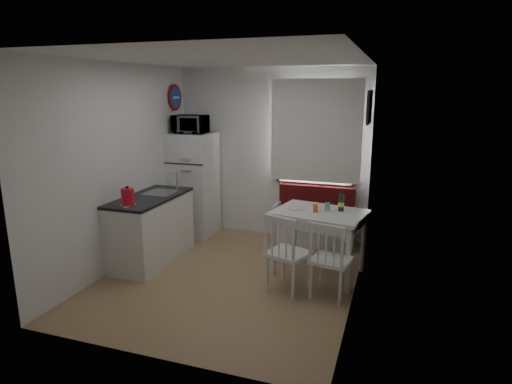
% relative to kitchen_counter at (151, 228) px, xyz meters
% --- Properties ---
extents(floor, '(3.00, 3.50, 0.02)m').
position_rel_kitchen_counter_xyz_m(floor, '(1.20, -0.16, -0.46)').
color(floor, '#A18356').
rests_on(floor, ground).
extents(ceiling, '(3.00, 3.50, 0.02)m').
position_rel_kitchen_counter_xyz_m(ceiling, '(1.20, -0.16, 2.14)').
color(ceiling, white).
rests_on(ceiling, wall_back).
extents(wall_back, '(3.00, 0.02, 2.60)m').
position_rel_kitchen_counter_xyz_m(wall_back, '(1.20, 1.59, 0.84)').
color(wall_back, white).
rests_on(wall_back, floor).
extents(wall_front, '(3.00, 0.02, 2.60)m').
position_rel_kitchen_counter_xyz_m(wall_front, '(1.20, -1.91, 0.84)').
color(wall_front, white).
rests_on(wall_front, floor).
extents(wall_left, '(0.02, 3.50, 2.60)m').
position_rel_kitchen_counter_xyz_m(wall_left, '(-0.30, -0.16, 0.84)').
color(wall_left, white).
rests_on(wall_left, floor).
extents(wall_right, '(0.02, 3.50, 2.60)m').
position_rel_kitchen_counter_xyz_m(wall_right, '(2.70, -0.16, 0.84)').
color(wall_right, white).
rests_on(wall_right, floor).
extents(window, '(1.22, 0.06, 1.47)m').
position_rel_kitchen_counter_xyz_m(window, '(1.90, 1.56, 1.17)').
color(window, white).
rests_on(window, wall_back).
extents(curtain, '(1.35, 0.02, 1.50)m').
position_rel_kitchen_counter_xyz_m(curtain, '(1.90, 1.49, 1.22)').
color(curtain, white).
rests_on(curtain, wall_back).
extents(kitchen_counter, '(0.62, 1.32, 1.16)m').
position_rel_kitchen_counter_xyz_m(kitchen_counter, '(0.00, 0.00, 0.00)').
color(kitchen_counter, white).
rests_on(kitchen_counter, floor).
extents(wall_sign, '(0.03, 0.40, 0.40)m').
position_rel_kitchen_counter_xyz_m(wall_sign, '(-0.27, 1.29, 1.69)').
color(wall_sign, '#1A489E').
rests_on(wall_sign, wall_left).
extents(picture_frame, '(0.04, 0.52, 0.42)m').
position_rel_kitchen_counter_xyz_m(picture_frame, '(2.67, 0.94, 1.59)').
color(picture_frame, black).
rests_on(picture_frame, wall_right).
extents(bench, '(1.20, 0.46, 0.86)m').
position_rel_kitchen_counter_xyz_m(bench, '(1.95, 1.35, -0.17)').
color(bench, white).
rests_on(bench, floor).
extents(dining_table, '(1.21, 0.95, 0.81)m').
position_rel_kitchen_counter_xyz_m(dining_table, '(2.21, 0.30, 0.27)').
color(dining_table, white).
rests_on(dining_table, floor).
extents(chair_left, '(0.55, 0.54, 0.50)m').
position_rel_kitchen_counter_xyz_m(chair_left, '(1.96, -0.36, 0.12)').
color(chair_left, white).
rests_on(chair_left, floor).
extents(chair_right, '(0.48, 0.47, 0.48)m').
position_rel_kitchen_counter_xyz_m(chair_right, '(2.45, -0.36, 0.09)').
color(chair_right, white).
rests_on(chair_right, floor).
extents(fridge, '(0.65, 0.65, 1.62)m').
position_rel_kitchen_counter_xyz_m(fridge, '(0.02, 1.24, 0.35)').
color(fridge, white).
rests_on(fridge, floor).
extents(microwave, '(0.50, 0.34, 0.28)m').
position_rel_kitchen_counter_xyz_m(microwave, '(0.02, 1.19, 1.30)').
color(microwave, white).
rests_on(microwave, fridge).
extents(kettle, '(0.19, 0.19, 0.25)m').
position_rel_kitchen_counter_xyz_m(kettle, '(0.05, -0.54, 0.57)').
color(kettle, red).
rests_on(kettle, kitchen_counter).
extents(wine_bottle, '(0.07, 0.07, 0.29)m').
position_rel_kitchen_counter_xyz_m(wine_bottle, '(2.45, 0.40, 0.50)').
color(wine_bottle, '#123A1B').
rests_on(wine_bottle, dining_table).
extents(drinking_glass_orange, '(0.06, 0.06, 0.10)m').
position_rel_kitchen_counter_xyz_m(drinking_glass_orange, '(2.16, 0.25, 0.41)').
color(drinking_glass_orange, '#FF642A').
rests_on(drinking_glass_orange, dining_table).
extents(drinking_glass_blue, '(0.06, 0.06, 0.10)m').
position_rel_kitchen_counter_xyz_m(drinking_glass_blue, '(2.29, 0.35, 0.41)').
color(drinking_glass_blue, '#71A3C0').
rests_on(drinking_glass_blue, dining_table).
extents(plate, '(0.22, 0.22, 0.02)m').
position_rel_kitchen_counter_xyz_m(plate, '(1.91, 0.32, 0.37)').
color(plate, white).
rests_on(plate, dining_table).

